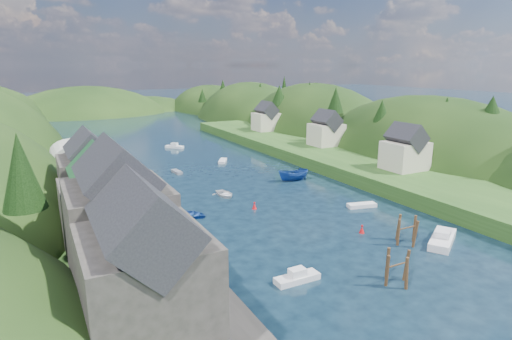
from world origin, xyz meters
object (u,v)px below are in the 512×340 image
channel_buoy_near (362,229)px  channel_buoy_far (254,206)px  piling_cluster_far (406,233)px  piling_cluster_near (397,270)px

channel_buoy_near → channel_buoy_far: (-7.75, 14.58, 0.00)m
piling_cluster_far → channel_buoy_far: size_ratio=3.52×
piling_cluster_near → channel_buoy_near: (5.76, 11.48, -0.87)m
piling_cluster_far → channel_buoy_near: size_ratio=3.52×
piling_cluster_near → channel_buoy_near: size_ratio=3.50×
piling_cluster_near → piling_cluster_far: (8.21, 6.57, 0.01)m
piling_cluster_near → channel_buoy_far: bearing=94.4°
piling_cluster_near → channel_buoy_far: 26.15m
channel_buoy_near → channel_buoy_far: 16.52m
piling_cluster_far → channel_buoy_far: (-10.20, 19.49, -0.89)m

